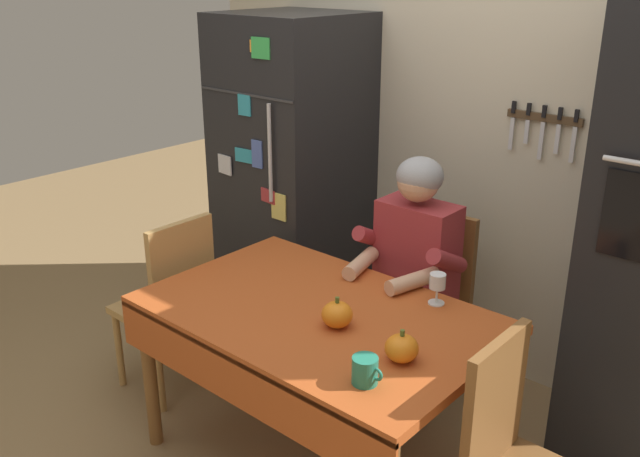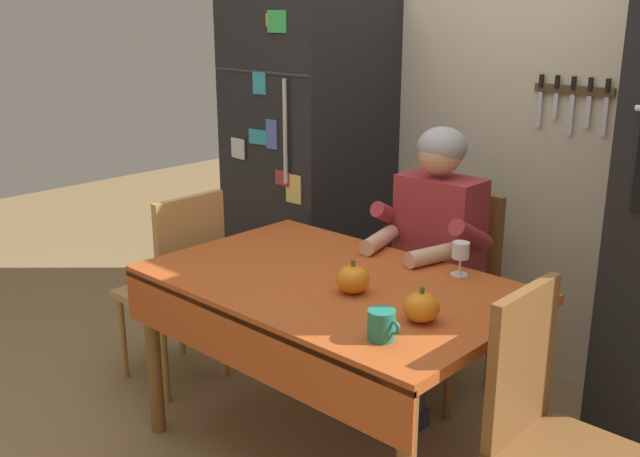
{
  "view_description": "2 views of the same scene",
  "coord_description": "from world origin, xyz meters",
  "px_view_note": "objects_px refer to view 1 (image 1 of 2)",
  "views": [
    {
      "loc": [
        1.62,
        -1.73,
        2.03
      ],
      "look_at": [
        -0.09,
        0.21,
        1.03
      ],
      "focal_mm": 38.64,
      "sensor_mm": 36.0,
      "label": 1
    },
    {
      "loc": [
        1.71,
        -1.81,
        1.72
      ],
      "look_at": [
        -0.13,
        0.17,
        0.9
      ],
      "focal_mm": 41.0,
      "sensor_mm": 36.0,
      "label": 2
    }
  ],
  "objects_px": {
    "coffee_mug": "(365,370)",
    "wine_glass": "(437,283)",
    "dining_table": "(315,331)",
    "seated_person": "(408,268)",
    "pumpkin_large": "(337,314)",
    "chair_behind_person": "(428,298)",
    "chair_left_side": "(172,299)",
    "refrigerator": "(293,179)",
    "pumpkin_medium": "(402,348)"
  },
  "relations": [
    {
      "from": "coffee_mug",
      "to": "wine_glass",
      "type": "bearing_deg",
      "value": 101.58
    },
    {
      "from": "dining_table",
      "to": "coffee_mug",
      "type": "xyz_separation_m",
      "value": [
        0.45,
        -0.26,
        0.13
      ]
    },
    {
      "from": "seated_person",
      "to": "pumpkin_large",
      "type": "height_order",
      "value": "seated_person"
    },
    {
      "from": "coffee_mug",
      "to": "wine_glass",
      "type": "relative_size",
      "value": 0.87
    },
    {
      "from": "chair_behind_person",
      "to": "seated_person",
      "type": "distance_m",
      "value": 0.29
    },
    {
      "from": "dining_table",
      "to": "pumpkin_large",
      "type": "height_order",
      "value": "pumpkin_large"
    },
    {
      "from": "chair_behind_person",
      "to": "seated_person",
      "type": "relative_size",
      "value": 0.75
    },
    {
      "from": "coffee_mug",
      "to": "wine_glass",
      "type": "height_order",
      "value": "wine_glass"
    },
    {
      "from": "seated_person",
      "to": "chair_left_side",
      "type": "distance_m",
      "value": 1.15
    },
    {
      "from": "refrigerator",
      "to": "pumpkin_medium",
      "type": "relative_size",
      "value": 14.95
    },
    {
      "from": "refrigerator",
      "to": "chair_left_side",
      "type": "relative_size",
      "value": 1.94
    },
    {
      "from": "refrigerator",
      "to": "dining_table",
      "type": "height_order",
      "value": "refrigerator"
    },
    {
      "from": "chair_behind_person",
      "to": "chair_left_side",
      "type": "xyz_separation_m",
      "value": [
        -0.93,
        -0.83,
        0.0
      ]
    },
    {
      "from": "refrigerator",
      "to": "pumpkin_large",
      "type": "height_order",
      "value": "refrigerator"
    },
    {
      "from": "coffee_mug",
      "to": "pumpkin_medium",
      "type": "relative_size",
      "value": 0.96
    },
    {
      "from": "chair_left_side",
      "to": "wine_glass",
      "type": "relative_size",
      "value": 7.05
    },
    {
      "from": "refrigerator",
      "to": "chair_left_side",
      "type": "xyz_separation_m",
      "value": [
        0.05,
        -0.92,
        -0.39
      ]
    },
    {
      "from": "coffee_mug",
      "to": "pumpkin_medium",
      "type": "distance_m",
      "value": 0.19
    },
    {
      "from": "chair_behind_person",
      "to": "wine_glass",
      "type": "relative_size",
      "value": 7.05
    },
    {
      "from": "pumpkin_large",
      "to": "pumpkin_medium",
      "type": "height_order",
      "value": "pumpkin_large"
    },
    {
      "from": "refrigerator",
      "to": "seated_person",
      "type": "xyz_separation_m",
      "value": [
        0.98,
        -0.28,
        -0.16
      ]
    },
    {
      "from": "coffee_mug",
      "to": "pumpkin_large",
      "type": "xyz_separation_m",
      "value": [
        -0.31,
        0.23,
        0.0
      ]
    },
    {
      "from": "chair_left_side",
      "to": "coffee_mug",
      "type": "distance_m",
      "value": 1.4
    },
    {
      "from": "seated_person",
      "to": "pumpkin_large",
      "type": "distance_m",
      "value": 0.64
    },
    {
      "from": "chair_behind_person",
      "to": "pumpkin_medium",
      "type": "xyz_separation_m",
      "value": [
        0.43,
        -0.86,
        0.28
      ]
    },
    {
      "from": "chair_behind_person",
      "to": "wine_glass",
      "type": "height_order",
      "value": "chair_behind_person"
    },
    {
      "from": "coffee_mug",
      "to": "pumpkin_large",
      "type": "height_order",
      "value": "pumpkin_large"
    },
    {
      "from": "dining_table",
      "to": "seated_person",
      "type": "xyz_separation_m",
      "value": [
        0.03,
        0.6,
        0.08
      ]
    },
    {
      "from": "wine_glass",
      "to": "seated_person",
      "type": "bearing_deg",
      "value": 142.64
    },
    {
      "from": "wine_glass",
      "to": "pumpkin_large",
      "type": "xyz_separation_m",
      "value": [
        -0.18,
        -0.41,
        -0.04
      ]
    },
    {
      "from": "seated_person",
      "to": "chair_left_side",
      "type": "height_order",
      "value": "seated_person"
    },
    {
      "from": "refrigerator",
      "to": "chair_left_side",
      "type": "distance_m",
      "value": 1.0
    },
    {
      "from": "chair_behind_person",
      "to": "pumpkin_large",
      "type": "height_order",
      "value": "chair_behind_person"
    },
    {
      "from": "refrigerator",
      "to": "pumpkin_large",
      "type": "bearing_deg",
      "value": -39.92
    },
    {
      "from": "refrigerator",
      "to": "dining_table",
      "type": "relative_size",
      "value": 1.29
    },
    {
      "from": "seated_person",
      "to": "chair_behind_person",
      "type": "bearing_deg",
      "value": 90.0
    },
    {
      "from": "dining_table",
      "to": "chair_left_side",
      "type": "relative_size",
      "value": 1.51
    },
    {
      "from": "pumpkin_medium",
      "to": "chair_behind_person",
      "type": "bearing_deg",
      "value": 116.68
    },
    {
      "from": "dining_table",
      "to": "seated_person",
      "type": "bearing_deg",
      "value": 87.02
    },
    {
      "from": "refrigerator",
      "to": "chair_behind_person",
      "type": "bearing_deg",
      "value": -5.26
    },
    {
      "from": "chair_left_side",
      "to": "coffee_mug",
      "type": "height_order",
      "value": "chair_left_side"
    },
    {
      "from": "coffee_mug",
      "to": "wine_glass",
      "type": "xyz_separation_m",
      "value": [
        -0.13,
        0.64,
        0.04
      ]
    },
    {
      "from": "dining_table",
      "to": "pumpkin_medium",
      "type": "relative_size",
      "value": 11.63
    },
    {
      "from": "coffee_mug",
      "to": "dining_table",
      "type": "bearing_deg",
      "value": 150.23
    },
    {
      "from": "refrigerator",
      "to": "pumpkin_medium",
      "type": "bearing_deg",
      "value": -33.91
    },
    {
      "from": "chair_behind_person",
      "to": "seated_person",
      "type": "xyz_separation_m",
      "value": [
        0.0,
        -0.19,
        0.23
      ]
    },
    {
      "from": "refrigerator",
      "to": "coffee_mug",
      "type": "bearing_deg",
      "value": -39.15
    },
    {
      "from": "dining_table",
      "to": "chair_behind_person",
      "type": "bearing_deg",
      "value": 87.73
    },
    {
      "from": "pumpkin_large",
      "to": "coffee_mug",
      "type": "bearing_deg",
      "value": -36.32
    },
    {
      "from": "dining_table",
      "to": "pumpkin_large",
      "type": "relative_size",
      "value": 11.36
    }
  ]
}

